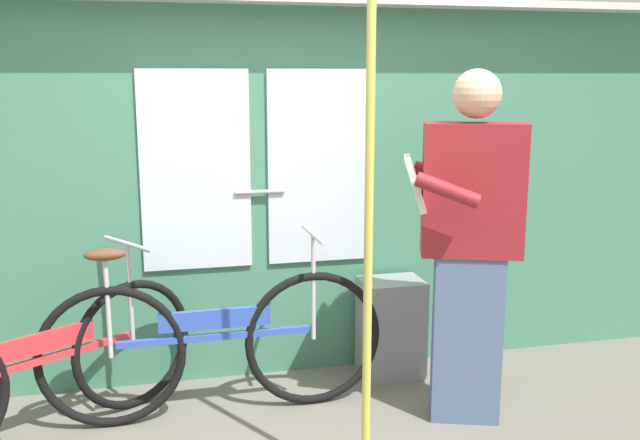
# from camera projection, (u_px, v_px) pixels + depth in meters

# --- Properties ---
(train_door_wall) EXTENTS (4.95, 0.28, 2.15)m
(train_door_wall) POSITION_uv_depth(u_px,v_px,m) (291.00, 184.00, 4.09)
(train_door_wall) COLOR #427F60
(train_door_wall) RESTS_ON ground_plane
(bicycle_near_door) EXTENTS (1.77, 0.44, 0.94)m
(bicycle_near_door) POSITION_uv_depth(u_px,v_px,m) (214.00, 344.00, 3.65)
(bicycle_near_door) COLOR black
(bicycle_near_door) RESTS_ON ground_plane
(bicycle_leaning_behind) EXTENTS (1.45, 0.95, 0.90)m
(bicycle_leaning_behind) POSITION_uv_depth(u_px,v_px,m) (39.00, 368.00, 3.39)
(bicycle_leaning_behind) COLOR black
(bicycle_leaning_behind) RESTS_ON ground_plane
(passenger_reading_newspaper) EXTENTS (0.63, 0.58, 1.77)m
(passenger_reading_newspaper) POSITION_uv_depth(u_px,v_px,m) (469.00, 241.00, 3.51)
(passenger_reading_newspaper) COLOR slate
(passenger_reading_newspaper) RESTS_ON ground_plane
(trash_bin_by_wall) EXTENTS (0.36, 0.28, 0.58)m
(trash_bin_by_wall) POSITION_uv_depth(u_px,v_px,m) (391.00, 327.00, 4.18)
(trash_bin_by_wall) COLOR gray
(trash_bin_by_wall) RESTS_ON ground_plane
(handrail_pole) EXTENTS (0.04, 0.04, 2.11)m
(handrail_pole) POSITION_uv_depth(u_px,v_px,m) (368.00, 251.00, 2.83)
(handrail_pole) COLOR #C6C14C
(handrail_pole) RESTS_ON ground_plane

